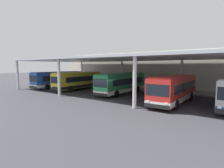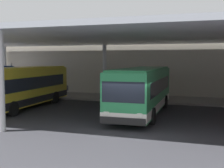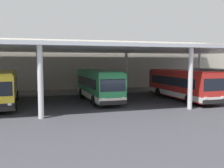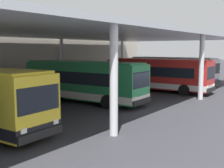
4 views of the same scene
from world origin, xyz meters
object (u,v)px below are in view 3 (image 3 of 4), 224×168
Objects in this scene: bus_second_bay at (2,88)px; bus_middle_bay at (98,85)px; bus_far_bay at (181,84)px; bench_waiting at (1,90)px; bus_departing at (222,82)px.

bus_middle_bay is at bearing 2.32° from bus_second_bay.
bus_second_bay is at bearing 174.76° from bus_far_bay.
bus_second_bay is 7.66m from bench_waiting.
bus_second_bay and bus_departing have the same top height.
bus_far_bay is (8.75, -2.03, 0.00)m from bus_middle_bay.
bus_departing is 26.54m from bench_waiting.
bench_waiting is at bearing 154.18° from bus_far_bay.
bus_second_bay and bus_far_bay have the same top height.
bus_far_bay is (18.05, -1.65, 0.00)m from bus_second_bay.
bus_middle_bay is at bearing -34.96° from bench_waiting.
bus_far_bay is 0.99× the size of bus_departing.
bus_middle_bay is at bearing 177.03° from bus_departing.
bus_second_bay is 9.31m from bus_middle_bay.
bench_waiting is (-25.30, 7.94, -0.99)m from bus_departing.
bus_departing is (6.31, 1.25, 0.00)m from bus_far_bay.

